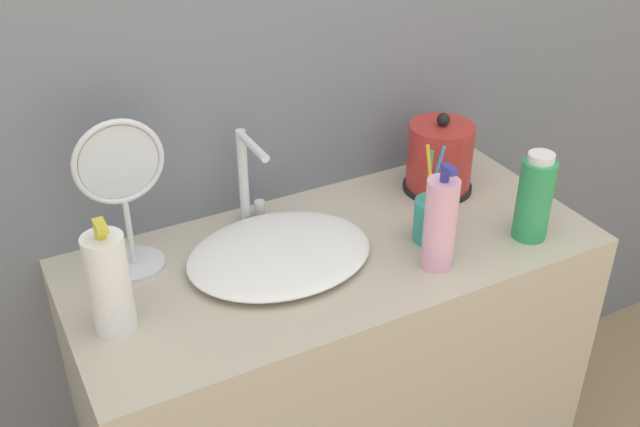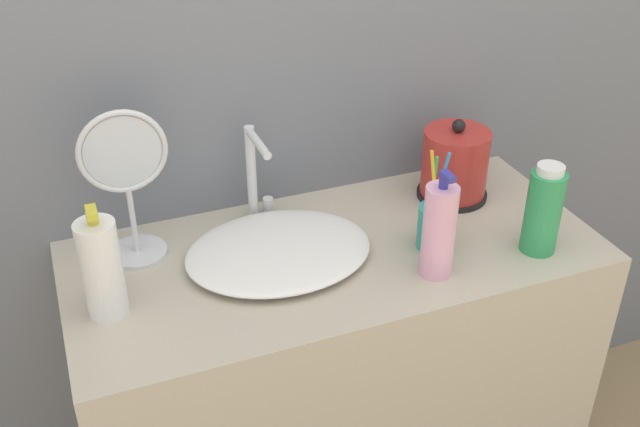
{
  "view_description": "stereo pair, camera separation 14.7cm",
  "coord_description": "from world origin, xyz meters",
  "px_view_note": "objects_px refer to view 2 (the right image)",
  "views": [
    {
      "loc": [
        -0.64,
        -0.89,
        1.74
      ],
      "look_at": [
        -0.04,
        0.25,
        0.95
      ],
      "focal_mm": 42.0,
      "sensor_mm": 36.0,
      "label": 1
    },
    {
      "loc": [
        -0.51,
        -0.95,
        1.74
      ],
      "look_at": [
        -0.04,
        0.25,
        0.95
      ],
      "focal_mm": 42.0,
      "sensor_mm": 36.0,
      "label": 2
    }
  ],
  "objects_px": {
    "faucet": "(255,171)",
    "electric_kettle": "(454,167)",
    "lotion_bottle": "(439,231)",
    "shampoo_bottle": "(543,210)",
    "vanity_mirror": "(127,180)",
    "toothbrush_cup": "(435,225)",
    "mouthwash_bottle": "(102,269)"
  },
  "relations": [
    {
      "from": "lotion_bottle",
      "to": "shampoo_bottle",
      "type": "bearing_deg",
      "value": -0.78
    },
    {
      "from": "faucet",
      "to": "mouthwash_bottle",
      "type": "xyz_separation_m",
      "value": [
        -0.36,
        -0.22,
        -0.02
      ]
    },
    {
      "from": "shampoo_bottle",
      "to": "vanity_mirror",
      "type": "bearing_deg",
      "value": 160.0
    },
    {
      "from": "toothbrush_cup",
      "to": "mouthwash_bottle",
      "type": "height_order",
      "value": "mouthwash_bottle"
    },
    {
      "from": "faucet",
      "to": "electric_kettle",
      "type": "xyz_separation_m",
      "value": [
        0.46,
        -0.07,
        -0.05
      ]
    },
    {
      "from": "toothbrush_cup",
      "to": "vanity_mirror",
      "type": "height_order",
      "value": "vanity_mirror"
    },
    {
      "from": "lotion_bottle",
      "to": "mouthwash_bottle",
      "type": "height_order",
      "value": "same"
    },
    {
      "from": "mouthwash_bottle",
      "to": "vanity_mirror",
      "type": "bearing_deg",
      "value": 64.65
    },
    {
      "from": "electric_kettle",
      "to": "lotion_bottle",
      "type": "bearing_deg",
      "value": -125.79
    },
    {
      "from": "toothbrush_cup",
      "to": "mouthwash_bottle",
      "type": "bearing_deg",
      "value": 177.97
    },
    {
      "from": "lotion_bottle",
      "to": "vanity_mirror",
      "type": "xyz_separation_m",
      "value": [
        -0.55,
        0.28,
        0.08
      ]
    },
    {
      "from": "lotion_bottle",
      "to": "shampoo_bottle",
      "type": "distance_m",
      "value": 0.24
    },
    {
      "from": "toothbrush_cup",
      "to": "lotion_bottle",
      "type": "height_order",
      "value": "lotion_bottle"
    },
    {
      "from": "toothbrush_cup",
      "to": "mouthwash_bottle",
      "type": "relative_size",
      "value": 0.97
    },
    {
      "from": "toothbrush_cup",
      "to": "shampoo_bottle",
      "type": "relative_size",
      "value": 1.14
    },
    {
      "from": "electric_kettle",
      "to": "vanity_mirror",
      "type": "bearing_deg",
      "value": 178.11
    },
    {
      "from": "lotion_bottle",
      "to": "electric_kettle",
      "type": "bearing_deg",
      "value": 54.21
    },
    {
      "from": "shampoo_bottle",
      "to": "mouthwash_bottle",
      "type": "xyz_separation_m",
      "value": [
        -0.87,
        0.11,
        0.0
      ]
    },
    {
      "from": "mouthwash_bottle",
      "to": "toothbrush_cup",
      "type": "bearing_deg",
      "value": -2.03
    },
    {
      "from": "electric_kettle",
      "to": "mouthwash_bottle",
      "type": "relative_size",
      "value": 0.85
    },
    {
      "from": "electric_kettle",
      "to": "toothbrush_cup",
      "type": "xyz_separation_m",
      "value": [
        -0.14,
        -0.17,
        -0.03
      ]
    },
    {
      "from": "lotion_bottle",
      "to": "shampoo_bottle",
      "type": "height_order",
      "value": "lotion_bottle"
    },
    {
      "from": "faucet",
      "to": "shampoo_bottle",
      "type": "relative_size",
      "value": 1.12
    },
    {
      "from": "electric_kettle",
      "to": "lotion_bottle",
      "type": "relative_size",
      "value": 0.85
    },
    {
      "from": "toothbrush_cup",
      "to": "lotion_bottle",
      "type": "distance_m",
      "value": 0.11
    },
    {
      "from": "lotion_bottle",
      "to": "vanity_mirror",
      "type": "height_order",
      "value": "vanity_mirror"
    },
    {
      "from": "vanity_mirror",
      "to": "shampoo_bottle",
      "type": "bearing_deg",
      "value": -20.0
    },
    {
      "from": "toothbrush_cup",
      "to": "electric_kettle",
      "type": "bearing_deg",
      "value": 50.4
    },
    {
      "from": "faucet",
      "to": "electric_kettle",
      "type": "relative_size",
      "value": 1.13
    },
    {
      "from": "shampoo_bottle",
      "to": "vanity_mirror",
      "type": "xyz_separation_m",
      "value": [
        -0.79,
        0.29,
        0.08
      ]
    },
    {
      "from": "electric_kettle",
      "to": "shampoo_bottle",
      "type": "distance_m",
      "value": 0.27
    },
    {
      "from": "electric_kettle",
      "to": "mouthwash_bottle",
      "type": "xyz_separation_m",
      "value": [
        -0.82,
        -0.15,
        0.02
      ]
    }
  ]
}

